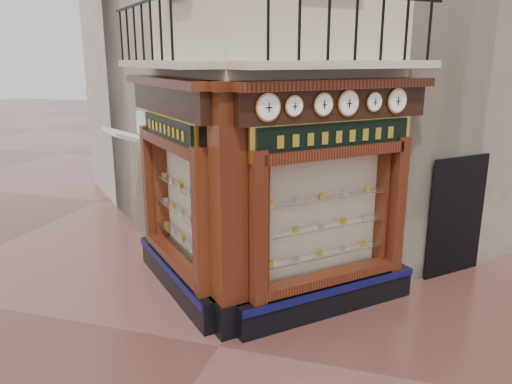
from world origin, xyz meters
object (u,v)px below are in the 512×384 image
at_px(corner_pilaster, 228,216).
at_px(awning, 134,252).
at_px(clock_e, 374,102).
at_px(clock_a, 268,107).
at_px(clock_b, 294,106).
at_px(clock_c, 323,105).
at_px(clock_f, 397,101).
at_px(signboard_right, 336,136).
at_px(clock_d, 348,103).
at_px(signboard_left, 168,129).

distance_m(corner_pilaster, awning, 4.59).
bearing_deg(awning, clock_e, -147.67).
height_order(corner_pilaster, awning, corner_pilaster).
bearing_deg(clock_a, clock_b, 0.00).
distance_m(clock_c, clock_f, 1.47).
height_order(clock_b, signboard_right, clock_b).
bearing_deg(clock_f, clock_d, -180.00).
bearing_deg(clock_d, clock_f, 0.00).
xyz_separation_m(clock_b, clock_f, (1.40, 1.40, -0.00)).
bearing_deg(clock_b, awning, 106.82).
height_order(clock_c, clock_f, clock_f).
distance_m(clock_b, signboard_right, 1.02).
xyz_separation_m(clock_a, clock_c, (0.67, 0.67, 0.00)).
bearing_deg(clock_d, awning, 117.46).
bearing_deg(clock_e, clock_b, 180.00).
distance_m(clock_a, clock_b, 0.43).
distance_m(awning, signboard_left, 3.91).
relative_size(signboard_left, signboard_right, 0.86).
xyz_separation_m(clock_a, awning, (-3.89, 2.55, -3.62)).
bearing_deg(clock_b, clock_f, -0.00).
xyz_separation_m(clock_a, clock_e, (1.37, 1.37, 0.00)).
height_order(clock_b, awning, clock_b).
bearing_deg(clock_d, clock_e, 0.00).
relative_size(corner_pilaster, clock_e, 12.71).
bearing_deg(clock_a, clock_d, -0.00).
bearing_deg(awning, clock_f, -143.56).
bearing_deg(clock_d, clock_c, 180.00).
bearing_deg(clock_d, signboard_right, 136.39).
distance_m(clock_b, awning, 5.98).
xyz_separation_m(clock_f, signboard_left, (-3.79, -0.71, -0.52)).
xyz_separation_m(clock_d, clock_e, (0.36, 0.36, 0.00)).
bearing_deg(clock_c, awning, 112.62).
bearing_deg(signboard_left, clock_e, -128.90).
bearing_deg(clock_d, signboard_left, 135.07).
distance_m(corner_pilaster, clock_f, 3.34).
distance_m(clock_a, clock_e, 1.94).
bearing_deg(signboard_left, corner_pilaster, -169.75).
bearing_deg(signboard_right, clock_c, -162.60).
bearing_deg(clock_b, clock_c, 0.00).
distance_m(clock_a, awning, 5.89).
relative_size(clock_e, signboard_left, 0.16).
xyz_separation_m(clock_b, clock_d, (0.70, 0.70, 0.00)).
bearing_deg(clock_e, signboard_left, 141.10).
height_order(clock_c, awning, clock_c).
bearing_deg(corner_pilaster, clock_c, -16.99).
xyz_separation_m(corner_pilaster, clock_c, (1.29, 0.69, 1.67)).
xyz_separation_m(corner_pilaster, clock_a, (0.62, 0.01, 1.67)).
bearing_deg(clock_b, corner_pilaster, 154.03).
bearing_deg(clock_c, clock_e, -0.00).
bearing_deg(awning, clock_d, -152.54).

